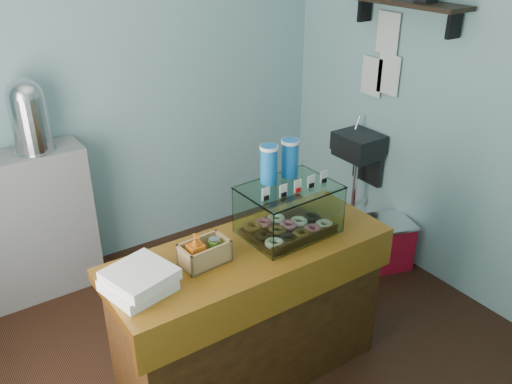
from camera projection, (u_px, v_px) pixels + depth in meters
ground at (229, 347)px, 3.53m from camera, size 3.50×3.50×0.00m
room_shell at (225, 91)px, 2.78m from camera, size 3.54×3.04×2.82m
counter at (251, 313)px, 3.13m from camera, size 1.60×0.60×0.90m
back_shelf at (20, 229)px, 3.80m from camera, size 1.00×0.32×1.10m
display_case at (286, 204)px, 3.03m from camera, size 0.53×0.40×0.50m
condiment_crate at (203, 252)px, 2.78m from camera, size 0.26×0.17×0.19m
pastry_boxes at (139, 280)px, 2.58m from camera, size 0.35×0.35×0.11m
coffee_urn at (28, 114)px, 3.53m from camera, size 0.27×0.27×0.50m
red_cooler at (381, 243)px, 4.30m from camera, size 0.53×0.46×0.39m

